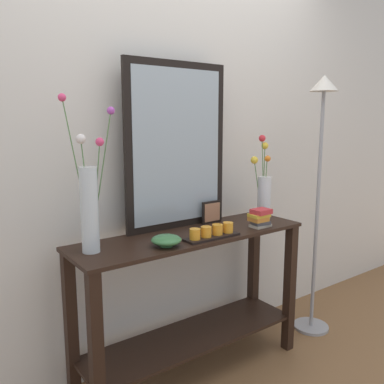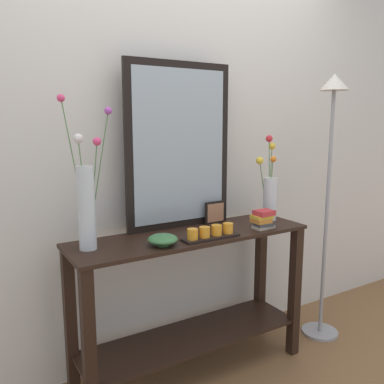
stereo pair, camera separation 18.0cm
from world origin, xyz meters
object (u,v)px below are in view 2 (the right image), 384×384
(console_table, at_px, (192,290))
(floor_lamp, at_px, (330,164))
(book_stack, at_px, (263,219))
(tall_vase_left, at_px, (86,201))
(mirror_leaning, at_px, (179,147))
(picture_frame_small, at_px, (215,212))
(candle_tray, at_px, (211,233))
(vase_right, at_px, (270,192))
(decorative_bowl, at_px, (163,239))

(console_table, xyz_separation_m, floor_lamp, (0.97, -0.09, 0.66))
(book_stack, bearing_deg, tall_vase_left, 171.31)
(mirror_leaning, relative_size, picture_frame_small, 6.70)
(candle_tray, bearing_deg, vase_right, 15.91)
(tall_vase_left, bearing_deg, decorative_bowl, -22.50)
(vase_right, bearing_deg, floor_lamp, -16.20)
(candle_tray, xyz_separation_m, floor_lamp, (0.93, 0.04, 0.31))
(mirror_leaning, distance_m, candle_tray, 0.52)
(candle_tray, bearing_deg, book_stack, 1.50)
(tall_vase_left, xyz_separation_m, picture_frame_small, (0.80, 0.09, -0.17))
(console_table, xyz_separation_m, picture_frame_small, (0.24, 0.12, 0.39))
(mirror_leaning, xyz_separation_m, picture_frame_small, (0.22, -0.04, -0.40))
(candle_tray, bearing_deg, floor_lamp, 2.37)
(candle_tray, distance_m, book_stack, 0.36)
(picture_frame_small, bearing_deg, book_stack, -55.24)
(console_table, bearing_deg, mirror_leaning, 84.24)
(mirror_leaning, relative_size, tall_vase_left, 1.28)
(tall_vase_left, height_order, candle_tray, tall_vase_left)
(vase_right, relative_size, decorative_bowl, 3.46)
(mirror_leaning, height_order, vase_right, mirror_leaning)
(tall_vase_left, relative_size, vase_right, 1.40)
(console_table, distance_m, book_stack, 0.56)
(vase_right, xyz_separation_m, picture_frame_small, (-0.34, 0.09, -0.11))
(mirror_leaning, relative_size, floor_lamp, 0.54)
(book_stack, bearing_deg, decorative_bowl, 179.04)
(console_table, distance_m, vase_right, 0.76)
(candle_tray, bearing_deg, decorative_bowl, 175.74)
(book_stack, bearing_deg, vase_right, 39.49)
(vase_right, distance_m, decorative_bowl, 0.83)
(console_table, relative_size, floor_lamp, 0.79)
(mirror_leaning, height_order, candle_tray, mirror_leaning)
(candle_tray, bearing_deg, picture_frame_small, 51.46)
(vase_right, bearing_deg, decorative_bowl, -170.65)
(tall_vase_left, relative_size, picture_frame_small, 5.25)
(console_table, height_order, tall_vase_left, tall_vase_left)
(vase_right, xyz_separation_m, book_stack, (-0.17, -0.14, -0.12))
(console_table, height_order, book_stack, book_stack)
(tall_vase_left, xyz_separation_m, candle_tray, (0.60, -0.16, -0.21))
(candle_tray, bearing_deg, console_table, 106.98)
(tall_vase_left, relative_size, book_stack, 5.71)
(tall_vase_left, distance_m, candle_tray, 0.65)
(console_table, height_order, decorative_bowl, decorative_bowl)
(picture_frame_small, height_order, decorative_bowl, picture_frame_small)
(picture_frame_small, bearing_deg, tall_vase_left, -173.48)
(picture_frame_small, bearing_deg, console_table, -152.54)
(candle_tray, height_order, floor_lamp, floor_lamp)
(decorative_bowl, relative_size, floor_lamp, 0.09)
(vase_right, height_order, candle_tray, vase_right)
(book_stack, height_order, floor_lamp, floor_lamp)
(decorative_bowl, xyz_separation_m, floor_lamp, (1.20, 0.02, 0.30))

